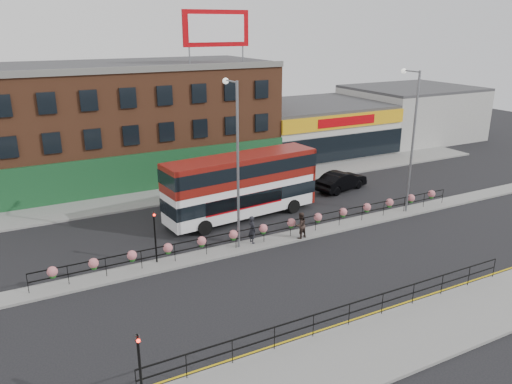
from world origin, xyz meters
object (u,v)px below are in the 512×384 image
lamp_column_west (236,152)px  double_decker_bus (242,180)px  car (341,181)px  pedestrian_a (252,229)px  lamp_column_east (411,130)px  pedestrian_b (300,225)px

lamp_column_west → double_decker_bus: bearing=60.0°
double_decker_bus → car: bearing=10.2°
double_decker_bus → car: double_decker_bus is taller
pedestrian_a → lamp_column_east: bearing=-93.2°
pedestrian_b → pedestrian_a: bearing=-23.2°
car → lamp_column_west: size_ratio=0.51×
pedestrian_a → double_decker_bus: bearing=-21.8°
double_decker_bus → pedestrian_b: bearing=-73.7°
lamp_column_west → lamp_column_east: size_ratio=1.00×
pedestrian_a → lamp_column_west: (-1.05, 0.06, 5.22)m
pedestrian_b → lamp_column_east: lamp_column_east is taller
car → lamp_column_west: lamp_column_west is taller
car → pedestrian_a: size_ratio=2.87×
double_decker_bus → pedestrian_b: (1.58, -5.40, -1.85)m
car → pedestrian_b: size_ratio=2.96×
lamp_column_west → lamp_column_east: bearing=-0.4°
car → pedestrian_b: bearing=116.1°
pedestrian_a → lamp_column_west: size_ratio=0.18×
double_decker_bus → pedestrian_a: bearing=-108.9°
lamp_column_west → pedestrian_a: bearing=-3.5°
double_decker_bus → lamp_column_west: bearing=-120.0°
car → pedestrian_b: (-8.81, -7.27, 0.22)m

